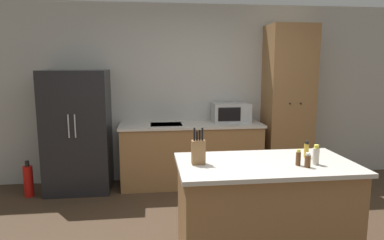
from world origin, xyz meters
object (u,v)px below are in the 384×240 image
Objects in this scene: refrigerator at (78,131)px; microwave at (231,112)px; pantry_cabinet at (288,105)px; spice_bottle_short_red at (306,150)px; spice_bottle_tall_dark at (316,155)px; spice_bottle_amber_oil at (308,161)px; spice_bottle_green_herb at (298,158)px; knife_block at (198,151)px; fire_extinguisher at (28,181)px.

microwave is (2.17, 0.12, 0.21)m from refrigerator.
pantry_cabinet is 2.16m from spice_bottle_short_red.
refrigerator is 10.12× the size of spice_bottle_tall_dark.
spice_bottle_green_herb is at bearing 132.59° from spice_bottle_amber_oil.
microwave is at bearing 94.67° from spice_bottle_short_red.
spice_bottle_green_herb is (-0.05, 0.06, 0.01)m from spice_bottle_amber_oil.
spice_bottle_short_red is (0.01, 0.20, -0.01)m from spice_bottle_tall_dark.
fire_extinguisher is at bearing 136.79° from knife_block.
spice_bottle_green_herb is at bearing -110.33° from pantry_cabinet.
spice_bottle_amber_oil is (-0.12, -0.27, -0.01)m from spice_bottle_short_red.
microwave reaches higher than spice_bottle_amber_oil.
spice_bottle_green_herb is at bearing -45.37° from refrigerator.
refrigerator is at bearing 123.66° from knife_block.
spice_bottle_green_herb is at bearing -128.37° from spice_bottle_short_red.
microwave is at bearing 3.28° from refrigerator.
spice_bottle_tall_dark is (0.16, -2.31, -0.03)m from microwave.
knife_block is 2.87m from fire_extinguisher.
spice_bottle_amber_oil is at bearing -113.26° from spice_bottle_short_red.
knife_block is at bearing -127.51° from pantry_cabinet.
spice_bottle_amber_oil is 0.88× the size of spice_bottle_green_herb.
fire_extinguisher is at bearing -173.77° from microwave.
knife_block is at bearing 167.26° from spice_bottle_amber_oil.
refrigerator is 3.17m from spice_bottle_amber_oil.
knife_block is (1.37, -2.06, 0.21)m from refrigerator.
spice_bottle_tall_dark is at bearing -106.88° from pantry_cabinet.
spice_bottle_short_red is 1.27× the size of spice_bottle_amber_oil.
refrigerator reaches higher than fire_extinguisher.
microwave is 2.33m from knife_block.
spice_bottle_tall_dark is 0.34× the size of fire_extinguisher.
refrigerator is 2.18m from microwave.
pantry_cabinet is 17.25× the size of spice_bottle_green_herb.
spice_bottle_tall_dark is at bearing 33.20° from spice_bottle_amber_oil.
spice_bottle_tall_dark is 1.10× the size of spice_bottle_short_red.
microwave reaches higher than spice_bottle_green_herb.
knife_block is (-0.79, -2.19, 0.00)m from microwave.
microwave is 2.93m from fire_extinguisher.
spice_bottle_tall_dark is at bearing 3.46° from spice_bottle_green_herb.
refrigerator is at bearing 136.72° from spice_bottle_tall_dark.
spice_bottle_short_red is at bearing -31.28° from fire_extinguisher.
refrigerator is 3.02m from pantry_cabinet.
microwave reaches higher than fire_extinguisher.
spice_bottle_short_red is 0.27m from spice_bottle_green_herb.
refrigerator is 11.15× the size of spice_bottle_short_red.
spice_bottle_tall_dark is (0.95, -0.13, -0.03)m from knife_block.
pantry_cabinet is 15.41× the size of spice_bottle_short_red.
spice_bottle_amber_oil is 3.61m from fire_extinguisher.
knife_block is 0.81m from spice_bottle_green_herb.
spice_bottle_short_red is at bearing 51.63° from spice_bottle_green_herb.
knife_block is 0.87m from spice_bottle_amber_oil.
pantry_cabinet reaches higher than spice_bottle_amber_oil.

